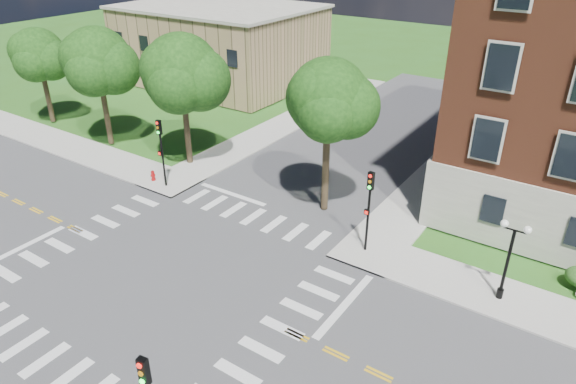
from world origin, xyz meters
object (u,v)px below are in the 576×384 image
Objects in this scene: twin_lamp_west at (509,257)px; fire_hydrant at (153,176)px; traffic_signal_nw at (161,145)px; traffic_signal_ne at (369,202)px.

fire_hydrant is (-23.74, -0.49, -2.06)m from twin_lamp_west.
twin_lamp_west reaches higher than fire_hydrant.
traffic_signal_nw is at bearing -178.51° from twin_lamp_west.
traffic_signal_ne is 15.11m from traffic_signal_nw.
traffic_signal_ne is at bearing 1.89° from fire_hydrant.
traffic_signal_ne reaches higher than twin_lamp_west.
fire_hydrant is (-1.35, 0.10, -2.72)m from traffic_signal_nw.
traffic_signal_nw is 6.40× the size of fire_hydrant.
traffic_signal_ne is 1.00× the size of traffic_signal_nw.
fire_hydrant is at bearing 175.80° from traffic_signal_nw.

